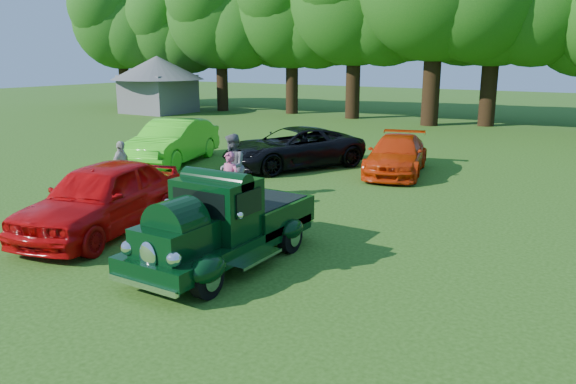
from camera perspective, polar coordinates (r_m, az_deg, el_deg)
The scene contains 10 objects.
ground at distance 11.12m, azimuth -7.21°, elevation -7.09°, with size 120.00×120.00×0.00m, color #234710.
hero_pickup at distance 10.85m, azimuth -6.47°, elevation -3.46°, with size 2.04×4.38×1.71m.
red_convertible at distance 13.37m, azimuth -18.39°, elevation -0.52°, with size 1.90×4.73×1.61m, color red.
back_car_lime at distance 21.34m, azimuth -11.62°, elevation 5.02°, with size 1.71×4.90×1.62m, color #3CD51C.
back_car_black at distance 20.10m, azimuth 0.52°, elevation 4.51°, with size 2.37×5.15×1.43m, color black.
back_car_orange at distance 19.43m, azimuth 10.97°, elevation 3.72°, with size 1.79×4.41×1.28m, color red.
spectator_pink at distance 14.65m, azimuth -5.92°, elevation 1.13°, with size 0.55×0.36×1.52m, color #C45080.
spectator_grey at distance 15.68m, azimuth -5.67°, elevation 2.57°, with size 0.89×0.69×1.83m, color slate.
spectator_white at distance 17.28m, azimuth -16.56°, elevation 2.53°, with size 0.88×0.36×1.50m, color beige.
gazebo at distance 40.79m, azimuth -13.10°, elevation 11.22°, with size 6.40×6.40×3.90m.
Camera 1 is at (6.60, -8.05, 3.93)m, focal length 35.00 mm.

